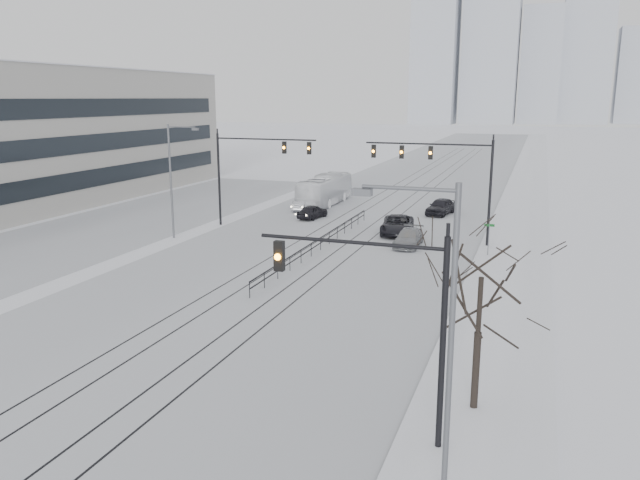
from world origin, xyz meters
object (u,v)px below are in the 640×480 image
at_px(bare_tree, 480,292).
at_px(sedan_sb_outer, 303,204).
at_px(sedan_sb_inner, 312,212).
at_px(sedan_nb_right, 409,238).
at_px(box_truck, 325,190).
at_px(sedan_nb_front, 397,225).
at_px(sedan_nb_far, 441,207).
at_px(traffic_mast_near, 392,309).

xyz_separation_m(bare_tree, sedan_sb_outer, (-20.38, 36.11, -3.86)).
xyz_separation_m(sedan_sb_inner, sedan_sb_outer, (-2.36, 3.68, -0.01)).
height_order(sedan_sb_inner, sedan_nb_right, sedan_nb_right).
xyz_separation_m(sedan_nb_right, box_truck, (-12.09, 15.77, 0.88)).
bearing_deg(sedan_nb_front, sedan_nb_far, 70.39).
bearing_deg(sedan_nb_far, sedan_sb_outer, -159.56).
relative_size(traffic_mast_near, box_truck, 0.64).
bearing_deg(traffic_mast_near, bare_tree, 51.24).
distance_m(sedan_nb_front, sedan_nb_far, 10.17).
xyz_separation_m(sedan_nb_front, sedan_nb_right, (1.77, -4.01, -0.11)).
distance_m(sedan_nb_right, box_truck, 19.89).
bearing_deg(sedan_sb_outer, traffic_mast_near, 110.52).
distance_m(sedan_sb_inner, sedan_nb_right, 13.36).
distance_m(traffic_mast_near, sedan_nb_far, 41.80).
height_order(traffic_mast_near, bare_tree, traffic_mast_near).
bearing_deg(traffic_mast_near, sedan_nb_front, 102.03).
xyz_separation_m(sedan_sb_inner, sedan_nb_front, (8.91, -4.03, 0.11)).
bearing_deg(bare_tree, sedan_nb_front, 107.78).
height_order(sedan_sb_inner, sedan_sb_outer, sedan_sb_inner).
bearing_deg(sedan_sb_inner, sedan_nb_right, 152.91).
xyz_separation_m(traffic_mast_near, sedan_sb_inner, (-15.60, 35.43, -3.92)).
bearing_deg(sedan_nb_right, box_truck, 126.73).
height_order(sedan_nb_right, sedan_nb_far, sedan_nb_far).
distance_m(bare_tree, sedan_nb_far, 39.18).
bearing_deg(box_truck, sedan_nb_far, 171.97).
bearing_deg(sedan_sb_inner, sedan_nb_far, -141.66).
xyz_separation_m(bare_tree, sedan_sb_inner, (-18.01, 32.43, -3.85)).
relative_size(bare_tree, sedan_nb_front, 1.13).
relative_size(bare_tree, sedan_nb_far, 1.33).
relative_size(traffic_mast_near, sedan_sb_inner, 1.86).
bearing_deg(sedan_sb_inner, traffic_mast_near, 123.65).
bearing_deg(sedan_nb_front, bare_tree, -80.28).
bearing_deg(sedan_nb_right, bare_tree, -73.98).
relative_size(sedan_nb_right, sedan_nb_far, 0.97).
relative_size(sedan_sb_outer, sedan_nb_right, 0.87).
relative_size(sedan_sb_inner, sedan_sb_outer, 0.98).
height_order(sedan_sb_inner, sedan_nb_far, sedan_nb_far).
bearing_deg(box_truck, sedan_nb_front, 131.53).
relative_size(sedan_sb_inner, box_truck, 0.35).
xyz_separation_m(traffic_mast_near, box_truck, (-17.01, 43.17, -3.04)).
height_order(bare_tree, box_truck, bare_tree).
relative_size(sedan_nb_front, box_truck, 0.50).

